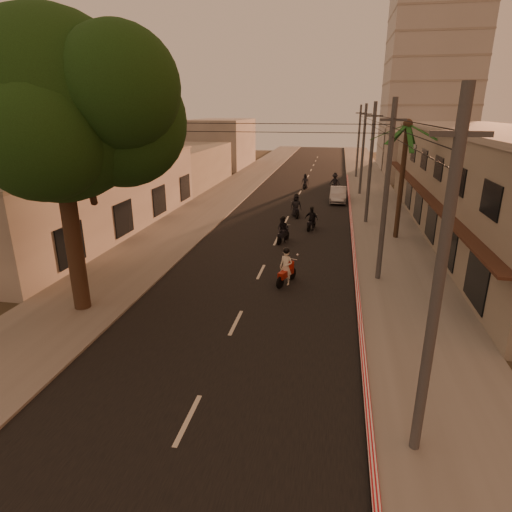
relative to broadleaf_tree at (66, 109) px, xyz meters
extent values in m
plane|color=#383023|center=(6.61, -2.14, -8.48)|extent=(160.00, 160.00, 0.00)
cube|color=black|center=(6.61, 17.86, -8.47)|extent=(10.00, 140.00, 0.02)
cube|color=slate|center=(14.11, 17.86, -8.42)|extent=(5.00, 140.00, 0.12)
cube|color=slate|center=(-0.89, 17.86, -8.42)|extent=(5.00, 140.00, 0.12)
cube|color=red|center=(11.71, 12.86, -8.38)|extent=(0.20, 60.00, 0.20)
cube|color=gray|center=(20.61, 15.86, -4.98)|extent=(8.00, 34.00, 7.00)
cube|color=#ABA59B|center=(20.61, 15.86, -1.33)|extent=(8.20, 34.20, 0.30)
cube|color=#402519|center=(16.31, 15.86, -5.38)|extent=(0.80, 34.00, 0.12)
cube|color=#ABA59B|center=(-7.39, 11.86, -5.98)|extent=(8.00, 24.00, 5.00)
cube|color=gray|center=(-7.39, 11.86, -3.38)|extent=(8.20, 24.20, 0.20)
cube|color=#B7B5B2|center=(22.61, 53.86, 5.52)|extent=(12.00, 12.00, 28.00)
cylinder|color=black|center=(-0.39, -0.14, -5.48)|extent=(0.70, 0.70, 6.00)
cylinder|color=black|center=(0.41, 0.26, -2.48)|extent=(1.22, 2.17, 3.04)
cylinder|color=black|center=(-0.99, -0.44, -2.28)|extent=(1.31, 1.49, 2.73)
sphere|color=black|center=(-0.39, -0.14, 0.02)|extent=(7.20, 7.20, 7.20)
sphere|color=black|center=(1.81, 0.86, -0.48)|extent=(5.20, 5.20, 5.20)
sphere|color=black|center=(-2.19, 0.66, -0.28)|extent=(4.80, 4.80, 4.80)
sphere|color=black|center=(0.21, -1.94, -0.88)|extent=(4.60, 4.60, 4.60)
sphere|color=black|center=(2.61, -0.64, 0.72)|extent=(4.40, 4.40, 4.40)
sphere|color=black|center=(0.81, 2.26, 1.12)|extent=(4.40, 4.40, 4.40)
cylinder|color=black|center=(14.61, 13.86, -4.68)|extent=(0.32, 0.32, 7.60)
sphere|color=black|center=(14.61, 13.86, -0.88)|extent=(0.60, 0.60, 0.60)
cylinder|color=#38383A|center=(12.81, -6.14, -3.98)|extent=(0.26, 0.26, 9.00)
cube|color=#38383A|center=(12.81, -6.14, -0.48)|extent=(1.20, 0.12, 0.12)
cylinder|color=#38383A|center=(12.81, 5.86, -3.98)|extent=(0.26, 0.26, 9.00)
cube|color=#38383A|center=(12.81, 5.86, -0.48)|extent=(1.20, 0.12, 0.12)
cylinder|color=#38383A|center=(12.81, 17.86, -3.98)|extent=(0.26, 0.26, 9.00)
cube|color=#38383A|center=(12.81, 17.86, -0.48)|extent=(1.20, 0.12, 0.12)
cylinder|color=#38383A|center=(12.81, 29.86, -3.98)|extent=(0.26, 0.26, 9.00)
cube|color=#38383A|center=(12.81, 29.86, -0.48)|extent=(1.20, 0.12, 0.12)
cylinder|color=#38383A|center=(12.81, 41.86, -3.98)|extent=(0.26, 0.26, 9.00)
cube|color=#38383A|center=(12.81, 41.86, -0.48)|extent=(1.20, 0.12, 0.12)
cube|color=#ABA59B|center=(20.61, 42.86, -5.48)|extent=(8.00, 14.00, 6.00)
cube|color=#ABA59B|center=(-7.39, 31.86, -6.28)|extent=(8.00, 14.00, 4.40)
cube|color=#ABA59B|center=(-7.39, 49.86, -4.98)|extent=(8.00, 14.00, 7.00)
cylinder|color=black|center=(8.42, 5.13, -8.17)|extent=(0.32, 0.62, 0.62)
cylinder|color=black|center=(7.94, 3.83, -8.17)|extent=(0.32, 0.62, 0.62)
cube|color=#A31C0C|center=(8.15, 4.40, -7.87)|extent=(0.71, 1.25, 0.33)
cube|color=#A31C0C|center=(8.34, 4.92, -7.70)|extent=(0.35, 0.22, 0.66)
cylinder|color=silver|center=(8.39, 5.05, -7.31)|extent=(0.59, 0.25, 0.04)
imported|color=white|center=(8.15, 4.40, -7.55)|extent=(0.97, 0.89, 1.86)
sphere|color=black|center=(8.15, 4.40, -6.67)|extent=(0.33, 0.33, 0.33)
sphere|color=silver|center=(8.09, 5.13, -7.04)|extent=(0.13, 0.13, 0.13)
sphere|color=silver|center=(8.67, 4.92, -7.04)|extent=(0.13, 0.13, 0.13)
cylinder|color=black|center=(7.28, 12.23, -8.19)|extent=(0.26, 0.59, 0.58)
cylinder|color=black|center=(6.93, 10.98, -8.19)|extent=(0.26, 0.59, 0.58)
cube|color=black|center=(7.08, 11.53, -7.91)|extent=(0.59, 1.18, 0.31)
cube|color=black|center=(7.22, 12.03, -7.75)|extent=(0.33, 0.18, 0.62)
cylinder|color=silver|center=(7.26, 12.15, -7.39)|extent=(0.56, 0.19, 0.04)
imported|color=black|center=(7.08, 11.53, -7.60)|extent=(1.19, 1.10, 1.74)
sphere|color=black|center=(7.08, 11.53, -6.78)|extent=(0.31, 0.31, 0.31)
cylinder|color=black|center=(8.90, 15.75, -8.19)|extent=(0.23, 0.57, 0.56)
cylinder|color=black|center=(8.61, 14.53, -8.19)|extent=(0.23, 0.57, 0.56)
cube|color=black|center=(8.74, 15.06, -7.92)|extent=(0.53, 1.14, 0.30)
cube|color=black|center=(8.86, 15.55, -7.77)|extent=(0.32, 0.17, 0.60)
cylinder|color=silver|center=(8.88, 15.67, -7.42)|extent=(0.55, 0.17, 0.04)
imported|color=black|center=(8.74, 15.06, -7.63)|extent=(1.18, 0.86, 1.69)
sphere|color=black|center=(8.74, 15.06, -6.84)|extent=(0.30, 0.30, 0.30)
cylinder|color=black|center=(7.01, 19.62, -8.17)|extent=(0.28, 0.63, 0.62)
cylinder|color=black|center=(7.39, 18.29, -8.17)|extent=(0.28, 0.63, 0.62)
cube|color=black|center=(7.22, 18.87, -7.87)|extent=(0.64, 1.26, 0.33)
cube|color=black|center=(7.07, 19.40, -7.70)|extent=(0.35, 0.20, 0.66)
cylinder|color=silver|center=(7.03, 19.53, -7.31)|extent=(0.60, 0.21, 0.04)
imported|color=black|center=(7.22, 18.87, -7.55)|extent=(1.22, 1.08, 1.86)
sphere|color=black|center=(7.22, 18.87, -6.67)|extent=(0.33, 0.33, 0.33)
cylinder|color=black|center=(10.33, 32.66, -8.17)|extent=(0.22, 0.62, 0.62)
cylinder|color=black|center=(10.09, 31.31, -8.17)|extent=(0.22, 0.62, 0.62)
cube|color=black|center=(10.20, 31.90, -7.87)|extent=(0.52, 1.24, 0.33)
cube|color=black|center=(10.29, 32.44, -7.71)|extent=(0.34, 0.17, 0.66)
cylinder|color=silver|center=(10.32, 32.57, -7.32)|extent=(0.60, 0.15, 0.04)
imported|color=black|center=(10.20, 31.90, -7.55)|extent=(1.43, 1.10, 1.85)
sphere|color=black|center=(10.20, 31.90, -6.68)|extent=(0.33, 0.33, 0.33)
imported|color=#9A9CA1|center=(10.62, 25.72, -7.76)|extent=(1.61, 4.35, 1.42)
cylinder|color=black|center=(6.96, 32.92, -8.21)|extent=(0.11, 0.54, 0.53)
cylinder|color=black|center=(6.93, 31.73, -8.21)|extent=(0.11, 0.54, 0.53)
cube|color=black|center=(6.94, 32.26, -7.95)|extent=(0.29, 1.05, 0.29)
cube|color=black|center=(6.95, 32.73, -7.81)|extent=(0.29, 0.10, 0.57)
cylinder|color=silver|center=(6.95, 32.85, -7.48)|extent=(0.52, 0.05, 0.04)
imported|color=black|center=(6.94, 32.26, -7.68)|extent=(0.81, 0.55, 1.60)
sphere|color=black|center=(6.94, 32.26, -6.93)|extent=(0.29, 0.29, 0.29)
camera|label=1|loc=(10.41, -15.69, 0.00)|focal=30.00mm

